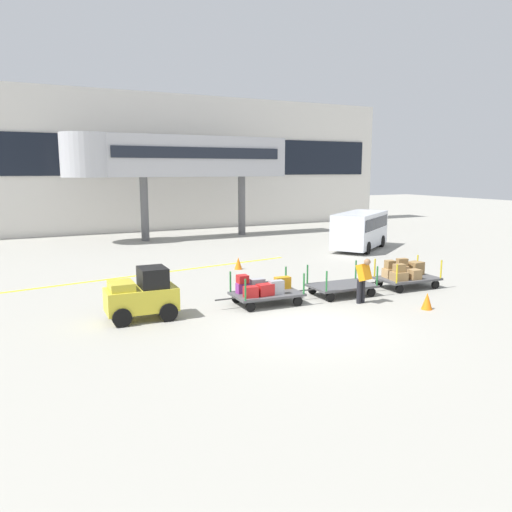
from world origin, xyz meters
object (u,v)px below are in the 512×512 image
(baggage_cart_tail, at_px, (405,274))
(baggage_handler, at_px, (363,278))
(baggage_cart_middle, at_px, (341,286))
(baggage_cart_lead, at_px, (265,290))
(baggage_tug, at_px, (142,295))
(safety_cone_far, at_px, (427,301))
(safety_cone_near, at_px, (238,263))
(shuttle_van, at_px, (360,228))

(baggage_cart_tail, height_order, baggage_handler, baggage_handler)
(baggage_cart_tail, bearing_deg, baggage_cart_middle, 178.88)
(baggage_cart_middle, distance_m, baggage_cart_tail, 2.96)
(baggage_cart_lead, bearing_deg, baggage_cart_middle, -2.69)
(baggage_cart_lead, relative_size, baggage_cart_tail, 1.00)
(baggage_tug, xyz_separation_m, safety_cone_far, (8.53, -3.06, -0.48))
(baggage_handler, bearing_deg, baggage_cart_tail, 21.38)
(baggage_cart_tail, height_order, safety_cone_far, baggage_cart_tail)
(baggage_tug, height_order, baggage_cart_middle, baggage_tug)
(baggage_handler, bearing_deg, safety_cone_near, 99.81)
(baggage_cart_middle, bearing_deg, safety_cone_far, -63.50)
(safety_cone_far, bearing_deg, baggage_tug, 160.26)
(baggage_handler, height_order, safety_cone_far, baggage_handler)
(shuttle_van, bearing_deg, safety_cone_far, -118.39)
(baggage_cart_lead, bearing_deg, safety_cone_far, -33.23)
(baggage_tug, height_order, baggage_cart_tail, baggage_tug)
(baggage_tug, distance_m, baggage_cart_tail, 10.11)
(baggage_cart_lead, relative_size, shuttle_van, 0.60)
(baggage_cart_tail, bearing_deg, safety_cone_near, 124.53)
(baggage_cart_middle, xyz_separation_m, shuttle_van, (7.37, 8.33, 0.89))
(baggage_handler, bearing_deg, safety_cone_far, -47.83)
(baggage_cart_lead, bearing_deg, baggage_tug, 177.87)
(baggage_tug, bearing_deg, baggage_handler, -12.00)
(baggage_cart_middle, xyz_separation_m, safety_cone_far, (1.38, -2.76, -0.07))
(baggage_cart_lead, bearing_deg, baggage_handler, -24.16)
(baggage_cart_lead, relative_size, safety_cone_far, 5.50)
(baggage_handler, xyz_separation_m, safety_cone_near, (-1.27, 7.32, -0.59))
(baggage_cart_lead, bearing_deg, shuttle_van, 38.10)
(safety_cone_near, distance_m, safety_cone_far, 9.26)
(baggage_tug, height_order, baggage_cart_lead, baggage_tug)
(baggage_cart_tail, bearing_deg, baggage_handler, -158.62)
(baggage_cart_middle, relative_size, safety_cone_near, 5.50)
(shuttle_van, height_order, safety_cone_far, shuttle_van)
(baggage_cart_middle, bearing_deg, baggage_tug, 177.63)
(baggage_cart_middle, distance_m, shuttle_van, 11.16)
(baggage_cart_tail, height_order, shuttle_van, shuttle_van)
(baggage_handler, relative_size, safety_cone_near, 2.84)
(safety_cone_far, bearing_deg, baggage_cart_middle, 116.50)
(baggage_cart_tail, distance_m, shuttle_van, 9.51)
(baggage_cart_tail, xyz_separation_m, baggage_handler, (-2.97, -1.16, 0.33))
(baggage_cart_middle, distance_m, safety_cone_near, 6.23)
(shuttle_van, bearing_deg, baggage_cart_tail, -117.82)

